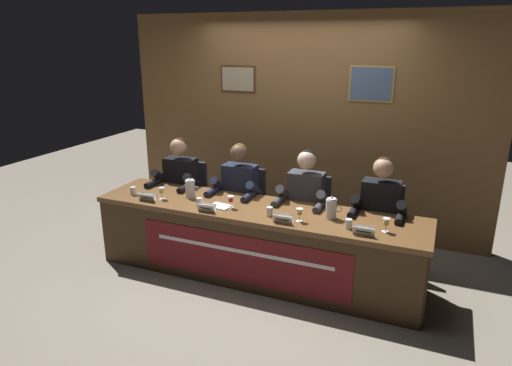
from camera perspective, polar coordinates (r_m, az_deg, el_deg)
ground_plane at (r=4.76m, az=0.00°, el=-11.26°), size 12.00×12.00×0.00m
wall_back_panelled at (r=5.58m, az=5.68°, el=7.24°), size 4.49×0.14×2.60m
conference_table at (r=4.45m, az=-0.55°, el=-6.29°), size 3.29×0.75×0.73m
chair_far_left at (r=5.50m, az=-8.54°, el=-2.25°), size 0.44×0.45×0.92m
panelist_far_left at (r=5.26m, az=-9.80°, el=-0.09°), size 0.51×0.48×1.24m
nameplate_far_left at (r=4.75m, az=-13.44°, el=-1.73°), size 0.19×0.06×0.08m
juice_glass_far_left at (r=4.76m, az=-11.73°, el=-1.00°), size 0.06×0.06×0.12m
water_cup_far_left at (r=4.97m, az=-15.09°, el=-1.02°), size 0.06×0.06×0.08m
chair_center_left at (r=5.17m, az=-1.42°, el=-3.37°), size 0.44×0.45×0.92m
panelist_center_left at (r=4.91m, az=-2.41°, el=-1.12°), size 0.51×0.48×1.24m
nameplate_center_left at (r=4.36m, az=-6.19°, el=-3.09°), size 0.18×0.06×0.08m
juice_glass_center_left at (r=4.42m, az=-3.18°, el=-2.08°), size 0.06×0.06×0.12m
water_cup_center_left at (r=4.51m, az=-7.11°, el=-2.45°), size 0.06×0.06×0.08m
chair_center_right at (r=4.93m, az=6.54°, el=-4.56°), size 0.44×0.45×0.92m
panelist_center_right at (r=4.65m, az=5.95°, el=-2.27°), size 0.51×0.48×1.24m
nameplate_center_right at (r=4.08m, az=3.39°, el=-4.51°), size 0.18×0.06×0.08m
juice_glass_center_right at (r=4.11m, az=5.46°, el=-3.69°), size 0.06×0.06×0.12m
water_cup_center_right at (r=4.24m, az=1.71°, el=-3.64°), size 0.06×0.06×0.08m
chair_far_right at (r=4.80m, az=15.17°, el=-5.74°), size 0.44×0.45×0.92m
panelist_far_right at (r=4.51m, az=15.07°, el=-3.46°), size 0.51×0.48×1.24m
nameplate_far_right at (r=3.93m, az=13.33°, el=-5.84°), size 0.18×0.06×0.08m
juice_glass_far_right at (r=4.03m, az=15.95°, el=-4.77°), size 0.06×0.06×0.12m
water_cup_far_right at (r=4.05m, az=11.50°, el=-5.08°), size 0.06×0.06×0.08m
water_pitcher_left_side at (r=4.75m, az=-8.21°, el=-0.72°), size 0.15×0.10×0.21m
water_pitcher_right_side at (r=4.22m, az=9.39°, el=-3.15°), size 0.15×0.10×0.21m
document_stack_center_left at (r=4.49m, az=-4.50°, el=-2.91°), size 0.23×0.18×0.01m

